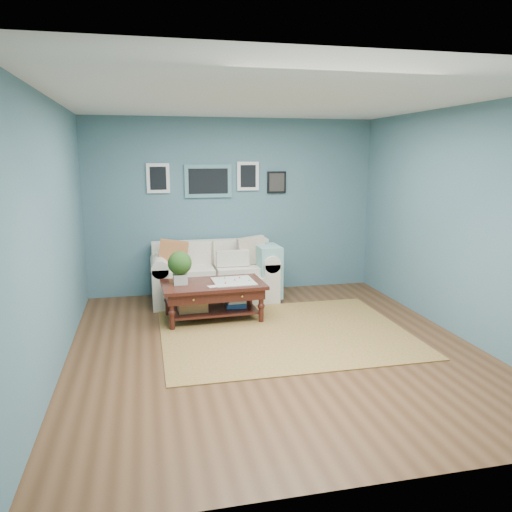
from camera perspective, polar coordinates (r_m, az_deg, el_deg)
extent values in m
plane|color=brown|center=(5.76, 1.99, -10.30)|extent=(5.00, 5.00, 0.00)
plane|color=white|center=(5.38, 2.20, 17.49)|extent=(5.00, 5.00, 0.00)
cube|color=#486A77|center=(7.83, -2.59, 5.67)|extent=(4.50, 0.02, 2.70)
cube|color=#486A77|center=(3.10, 13.93, -3.40)|extent=(4.50, 0.02, 2.70)
cube|color=#486A77|center=(5.31, -22.14, 2.14)|extent=(0.02, 5.00, 2.70)
cube|color=#486A77|center=(6.36, 22.14, 3.53)|extent=(0.02, 5.00, 2.70)
cube|color=slate|center=(7.72, -5.49, 8.52)|extent=(0.72, 0.03, 0.50)
cube|color=black|center=(7.70, -5.47, 8.51)|extent=(0.60, 0.01, 0.38)
cube|color=white|center=(7.66, -11.13, 8.71)|extent=(0.34, 0.03, 0.44)
cube|color=white|center=(7.82, -0.93, 9.12)|extent=(0.34, 0.03, 0.44)
cube|color=black|center=(7.93, 2.37, 8.42)|extent=(0.30, 0.03, 0.34)
cube|color=brown|center=(6.16, 3.28, -8.77)|extent=(2.96, 2.37, 0.01)
cube|color=#EDE4C9|center=(7.48, -4.79, -3.59)|extent=(1.36, 0.84, 0.40)
cube|color=#EDE4C9|center=(7.70, -5.18, 0.12)|extent=(1.78, 0.21, 0.46)
cube|color=#EDE4C9|center=(7.40, -10.92, -3.16)|extent=(0.23, 0.84, 0.59)
cube|color=#EDE4C9|center=(7.60, 1.14, -2.56)|extent=(0.23, 0.84, 0.59)
cylinder|color=#EDE4C9|center=(7.33, -11.00, -0.92)|extent=(0.25, 0.84, 0.25)
cylinder|color=#EDE4C9|center=(7.54, 1.15, -0.37)|extent=(0.25, 0.84, 0.25)
cube|color=#EDE4C9|center=(7.32, -7.58, -1.85)|extent=(0.69, 0.54, 0.12)
cube|color=#EDE4C9|center=(7.42, -1.98, -1.58)|extent=(0.69, 0.54, 0.12)
cube|color=#EDE4C9|center=(7.54, -7.81, 0.34)|extent=(0.69, 0.11, 0.34)
cube|color=#EDE4C9|center=(7.63, -2.37, 0.57)|extent=(0.69, 0.11, 0.34)
cube|color=#D95C37|center=(7.26, -9.45, 0.18)|extent=(0.46, 0.17, 0.45)
cube|color=beige|center=(7.48, -0.52, 0.66)|extent=(0.45, 0.17, 0.44)
cube|color=beige|center=(7.33, -2.67, -0.26)|extent=(0.48, 0.11, 0.23)
cube|color=#7EB5AF|center=(7.46, 1.36, -1.70)|extent=(0.33, 0.53, 0.77)
cube|color=black|center=(6.56, -4.94, -3.26)|extent=(1.35, 0.82, 0.04)
cube|color=black|center=(6.58, -4.92, -4.00)|extent=(1.26, 0.73, 0.13)
cube|color=black|center=(6.66, -4.88, -6.17)|extent=(1.14, 0.61, 0.03)
sphere|color=gold|center=(6.20, -7.17, -5.01)|extent=(0.03, 0.03, 0.03)
sphere|color=gold|center=(6.31, -1.59, -4.65)|extent=(0.03, 0.03, 0.03)
cylinder|color=black|center=(6.28, -9.61, -6.41)|extent=(0.07, 0.07, 0.45)
cylinder|color=black|center=(6.47, 0.59, -5.71)|extent=(0.07, 0.07, 0.45)
cylinder|color=black|center=(6.84, -10.08, -4.93)|extent=(0.07, 0.07, 0.45)
cylinder|color=black|center=(7.02, -0.70, -4.34)|extent=(0.07, 0.07, 0.45)
cube|color=beige|center=(6.54, -8.65, -2.60)|extent=(0.18, 0.18, 0.13)
sphere|color=#1E4415|center=(6.49, -8.71, -0.81)|extent=(0.31, 0.31, 0.31)
cube|color=beige|center=(6.60, -2.58, -2.89)|extent=(0.55, 0.55, 0.01)
cube|color=#B1844D|center=(6.58, -7.27, -5.30)|extent=(0.38, 0.28, 0.22)
cube|color=#265699|center=(6.71, -2.32, -5.32)|extent=(0.27, 0.21, 0.12)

